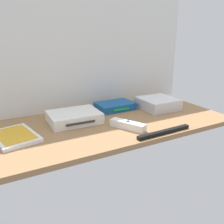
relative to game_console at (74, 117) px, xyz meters
The scene contains 8 objects.
ground_plane 16.42cm from the game_console, 23.92° to the right, with size 100.00×48.00×2.00cm, color #936D47.
back_wall 37.83cm from the game_console, 50.84° to the left, with size 110.00×1.20×64.00cm, color silver.
game_console is the anchor object (origin of this frame).
mini_computer 43.33cm from the game_console, ahead, with size 17.19×17.19×5.30cm.
game_case 25.36cm from the game_console, 167.15° to the right, with size 16.90×21.20×1.56cm.
network_router 24.96cm from the game_console, 16.65° to the left, with size 18.05×12.46×3.40cm.
remote_wand 23.60cm from the game_console, 47.75° to the right, with size 9.90×14.83×3.40cm.
sensor_bar 37.87cm from the game_console, 48.28° to the right, with size 24.00×1.80×1.40cm, color black.
Camera 1 is at (-47.15, -86.30, 36.50)cm, focal length 39.02 mm.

